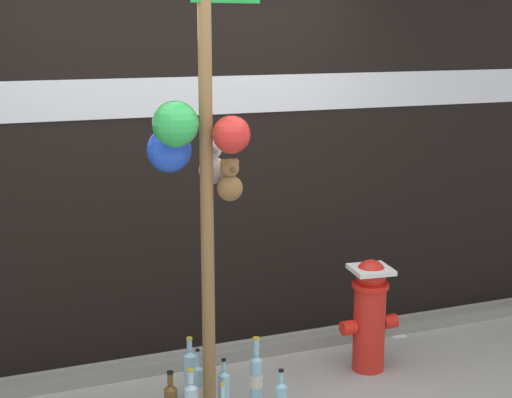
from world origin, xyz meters
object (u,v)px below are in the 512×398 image
object	(u,v)px
bottle_5	(256,378)
bottle_7	(281,397)
bottle_0	(224,389)
bottle_3	(198,387)
bottle_2	(190,372)
fire_hydrant	(370,312)
memorial_post	(197,117)

from	to	relation	value
bottle_5	bottle_7	xyz separation A→B (m)	(0.09, -0.17, -0.06)
bottle_0	bottle_7	bearing A→B (deg)	-32.05
bottle_3	bottle_7	bearing A→B (deg)	-29.65
bottle_7	bottle_5	bearing A→B (deg)	117.53
bottle_2	bottle_3	distance (m)	0.18
fire_hydrant	bottle_3	size ratio (longest dim) A/B	1.97
bottle_3	bottle_5	xyz separation A→B (m)	(0.34, -0.07, 0.03)
memorial_post	bottle_5	bearing A→B (deg)	6.65
bottle_3	bottle_7	xyz separation A→B (m)	(0.42, -0.24, -0.03)
bottle_5	fire_hydrant	bearing A→B (deg)	12.38
bottle_7	memorial_post	bearing A→B (deg)	163.94
bottle_2	bottle_5	distance (m)	0.42
fire_hydrant	bottle_2	distance (m)	1.22
memorial_post	bottle_2	size ratio (longest dim) A/B	7.41
bottle_5	bottle_7	distance (m)	0.20
fire_hydrant	bottle_5	distance (m)	0.92
bottle_2	bottle_3	world-z (taller)	bottle_2
fire_hydrant	bottle_3	world-z (taller)	fire_hydrant
bottle_3	memorial_post	bearing A→B (deg)	-96.56
bottle_2	bottle_3	size ratio (longest dim) A/B	1.01
bottle_2	bottle_3	bearing A→B (deg)	-91.44
memorial_post	bottle_5	world-z (taller)	memorial_post
memorial_post	bottle_2	world-z (taller)	memorial_post
fire_hydrant	memorial_post	bearing A→B (deg)	-169.25
memorial_post	fire_hydrant	distance (m)	1.83
bottle_7	bottle_2	bearing A→B (deg)	135.23
bottle_2	bottle_5	world-z (taller)	bottle_5
fire_hydrant	bottle_5	size ratio (longest dim) A/B	1.75
bottle_3	bottle_7	world-z (taller)	bottle_3
bottle_0	bottle_3	bearing A→B (deg)	155.64
memorial_post	bottle_5	size ratio (longest dim) A/B	6.61
fire_hydrant	bottle_2	xyz separation A→B (m)	(-1.20, 0.06, -0.23)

